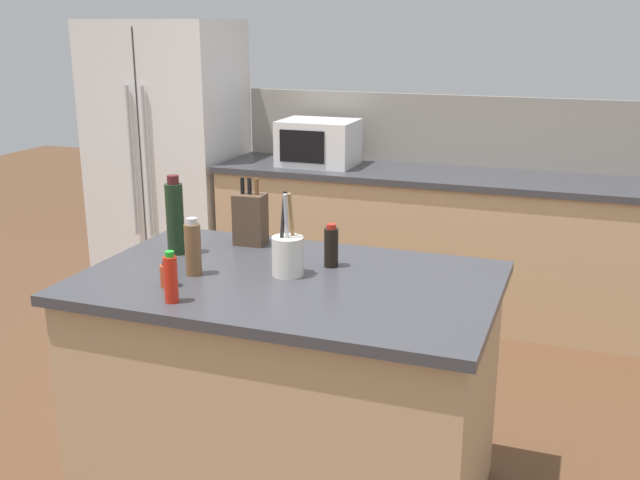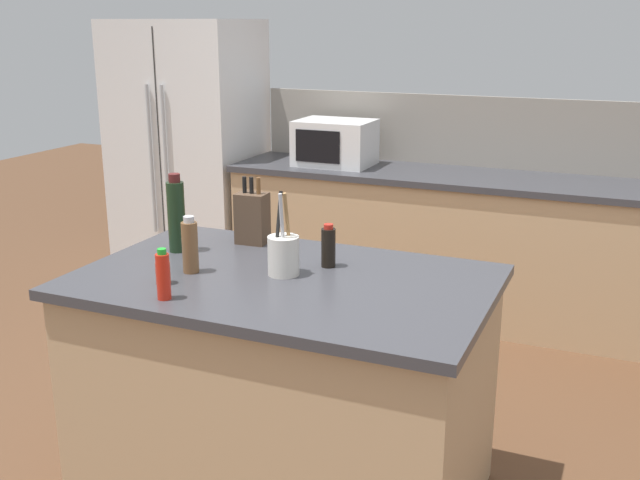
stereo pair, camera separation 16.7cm
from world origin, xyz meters
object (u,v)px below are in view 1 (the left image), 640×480
Objects in this scene: utensil_crock at (288,254)px; refrigerator at (168,153)px; soy_sauce_bottle at (331,247)px; pepper_grinder at (193,248)px; knife_block at (250,218)px; hot_sauce_bottle at (171,278)px; wine_bottle at (175,217)px; microwave at (318,143)px; spice_jar_paprika at (168,275)px.

refrigerator is at bearing 129.87° from utensil_crock.
refrigerator reaches higher than soy_sauce_bottle.
refrigerator is 2.90m from utensil_crock.
pepper_grinder is at bearing -149.41° from soy_sauce_bottle.
utensil_crock is at bearing -50.34° from knife_block.
hot_sauce_bottle is (0.04, -0.73, -0.03)m from knife_block.
utensil_crock reaches higher than hot_sauce_bottle.
hot_sauce_bottle is 0.57m from wine_bottle.
microwave reaches higher than spice_jar_paprika.
hot_sauce_bottle is at bearing -124.81° from soy_sauce_bottle.
refrigerator reaches higher than wine_bottle.
microwave is 5.17× the size of spice_jar_paprika.
pepper_grinder is at bearing -56.99° from refrigerator.
pepper_grinder is 0.67× the size of wine_bottle.
soy_sauce_bottle is (1.98, -2.07, 0.08)m from refrigerator.
refrigerator reaches higher than utensil_crock.
soy_sauce_bottle is at bearing 52.69° from utensil_crock.
knife_block is 0.33m from wine_bottle.
soy_sauce_bottle is 0.53m from pepper_grinder.
knife_block is 0.46m from soy_sauce_bottle.
knife_block is at bearing -78.80° from microwave.
knife_block is at bearing 45.10° from wine_bottle.
utensil_crock is at bearing 36.31° from spice_jar_paprika.
knife_block is at bearing 84.89° from spice_jar_paprika.
soy_sauce_bottle is (0.79, -2.02, -0.07)m from microwave.
utensil_crock is (0.31, -0.33, -0.03)m from knife_block.
hot_sauce_bottle is at bearing -75.62° from pepper_grinder.
wine_bottle reaches higher than spice_jar_paprika.
refrigerator is 5.71× the size of wine_bottle.
refrigerator is at bearing 177.52° from microwave.
utensil_crock is 0.48m from hot_sauce_bottle.
refrigerator reaches higher than knife_block.
refrigerator is 10.33× the size of hot_sauce_bottle.
utensil_crock is at bearing 56.21° from hot_sauce_bottle.
refrigerator is 8.50× the size of pepper_grinder.
microwave is 2.88× the size of soy_sauce_bottle.
spice_jar_paprika is at bearing 125.78° from hot_sauce_bottle.
refrigerator is 5.87× the size of utensil_crock.
soy_sauce_bottle is at bearing 30.59° from pepper_grinder.
wine_bottle is (-0.18, 0.36, 0.11)m from spice_jar_paprika.
refrigerator is 6.48× the size of knife_block.
hot_sauce_bottle is at bearing -58.73° from refrigerator.
spice_jar_paprika is (1.50, -2.49, 0.04)m from refrigerator.
pepper_grinder is at bearing -81.67° from microwave.
hot_sauce_bottle is at bearing -61.21° from wine_bottle.
pepper_grinder is 2.31× the size of spice_jar_paprika.
pepper_grinder reaches higher than soy_sauce_bottle.
pepper_grinder is (1.52, -2.34, 0.10)m from refrigerator.
knife_block is 0.60m from spice_jar_paprika.
utensil_crock is (0.67, -2.17, -0.07)m from microwave.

